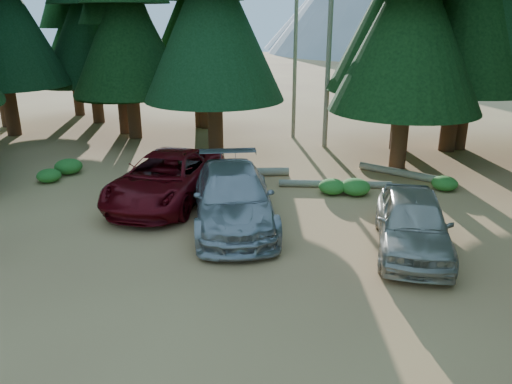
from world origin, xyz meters
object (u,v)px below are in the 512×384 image
silver_minivan_right (413,222)px  log_right (335,184)px  log_left (232,172)px  silver_minivan_center (233,197)px  red_pickup (166,178)px  log_mid (402,173)px

silver_minivan_right → log_right: bearing=115.9°
log_left → log_right: size_ratio=1.10×
log_left → log_right: log_left is taller
silver_minivan_right → log_right: size_ratio=1.12×
silver_minivan_center → silver_minivan_right: (5.49, -0.26, -0.05)m
silver_minivan_center → silver_minivan_right: bearing=-26.6°
red_pickup → silver_minivan_right: (8.49, -1.48, -0.02)m
red_pickup → log_left: red_pickup is taller
log_left → log_mid: log_left is taller
silver_minivan_right → log_mid: bearing=88.0°
red_pickup → log_mid: (8.00, 5.45, -0.70)m
log_mid → log_right: (-2.45, -2.20, -0.02)m
red_pickup → log_right: bearing=25.4°
red_pickup → log_left: bearing=64.9°
silver_minivan_right → log_left: size_ratio=1.02×
silver_minivan_right → log_left: (-7.25, 4.85, -0.66)m
log_mid → red_pickup: bearing=-125.7°
silver_minivan_center → log_mid: bearing=29.2°
red_pickup → log_right: (5.55, 3.25, -0.72)m
red_pickup → log_right: size_ratio=1.42×
silver_minivan_center → silver_minivan_right: size_ratio=1.25×
silver_minivan_center → log_left: size_ratio=1.27×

